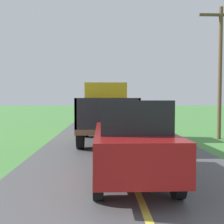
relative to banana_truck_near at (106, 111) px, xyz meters
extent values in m
cube|color=#2D2D30|center=(0.01, -0.86, -0.79)|extent=(0.90, 5.51, 0.24)
cube|color=brown|center=(0.01, -0.86, -0.59)|extent=(2.30, 5.80, 0.20)
cube|color=gold|center=(0.01, 1.09, 0.46)|extent=(2.10, 1.90, 1.90)
cube|color=black|center=(0.01, 2.04, 0.79)|extent=(1.79, 0.02, 0.76)
cube|color=#232328|center=(-1.10, -1.84, 0.06)|extent=(0.08, 3.85, 1.10)
cube|color=#232328|center=(1.12, -1.84, 0.06)|extent=(0.08, 3.85, 1.10)
cube|color=#232328|center=(0.01, -3.72, 0.06)|extent=(2.30, 0.08, 1.10)
cube|color=#232328|center=(0.01, 0.05, 0.06)|extent=(2.30, 0.08, 1.10)
cylinder|color=black|center=(-1.04, 0.94, -0.89)|extent=(0.28, 1.00, 1.00)
cylinder|color=black|center=(1.06, 0.94, -0.89)|extent=(0.28, 1.00, 1.00)
cylinder|color=black|center=(-1.04, -2.46, -0.89)|extent=(0.28, 1.00, 1.00)
cylinder|color=black|center=(1.06, -2.46, -0.89)|extent=(0.28, 1.00, 1.00)
ellipsoid|color=#75BA29|center=(-0.26, -2.22, -0.30)|extent=(0.42, 0.38, 0.41)
ellipsoid|color=#86B321|center=(-0.67, -3.14, -0.01)|extent=(0.41, 0.46, 0.41)
ellipsoid|color=#80B130|center=(0.04, -2.76, -0.34)|extent=(0.45, 0.57, 0.50)
ellipsoid|color=#78B92D|center=(0.85, -0.62, 0.31)|extent=(0.46, 0.43, 0.39)
ellipsoid|color=#76BC30|center=(-0.84, -0.81, 0.04)|extent=(0.51, 0.53, 0.39)
ellipsoid|color=#80B536|center=(-0.65, -2.54, -0.30)|extent=(0.58, 0.56, 0.38)
ellipsoid|color=#71B42B|center=(0.88, -0.66, -0.02)|extent=(0.57, 0.56, 0.48)
ellipsoid|color=#81A92F|center=(0.42, -1.37, -0.30)|extent=(0.44, 0.55, 0.38)
ellipsoid|color=#75BF38|center=(0.34, -2.66, 0.34)|extent=(0.45, 0.52, 0.39)
ellipsoid|color=#7DBB2D|center=(-0.28, -2.02, -0.02)|extent=(0.57, 0.59, 0.42)
ellipsoid|color=#73BA2D|center=(-0.75, -1.07, 0.36)|extent=(0.57, 0.65, 0.51)
cube|color=#2D2D30|center=(-0.10, 12.89, -0.79)|extent=(0.90, 5.51, 0.24)
cube|color=brown|center=(-0.10, 12.89, -0.59)|extent=(2.30, 5.80, 0.20)
cube|color=red|center=(-0.10, 14.84, 0.46)|extent=(2.10, 1.90, 1.90)
cube|color=black|center=(-0.10, 15.80, 0.79)|extent=(1.78, 0.02, 0.76)
cube|color=#2D517F|center=(-1.21, 11.92, 0.06)|extent=(0.08, 3.85, 1.10)
cube|color=#2D517F|center=(1.01, 11.92, 0.06)|extent=(0.08, 3.85, 1.10)
cube|color=#2D517F|center=(-0.10, 10.03, 0.06)|extent=(2.30, 0.08, 1.10)
cube|color=#2D517F|center=(-0.10, 13.80, 0.06)|extent=(2.30, 0.08, 1.10)
cylinder|color=black|center=(-1.15, 14.69, -0.89)|extent=(0.28, 1.00, 1.00)
cylinder|color=black|center=(0.95, 14.69, -0.89)|extent=(0.28, 1.00, 1.00)
cylinder|color=black|center=(-1.15, 11.30, -0.89)|extent=(0.28, 1.00, 1.00)
cylinder|color=black|center=(0.95, 11.30, -0.89)|extent=(0.28, 1.00, 1.00)
ellipsoid|color=#70AC2D|center=(0.22, 12.11, 0.03)|extent=(0.56, 0.67, 0.47)
ellipsoid|color=#74C023|center=(-0.07, 10.91, -0.02)|extent=(0.41, 0.39, 0.50)
ellipsoid|color=#85B42E|center=(0.29, 11.04, -0.32)|extent=(0.42, 0.41, 0.50)
ellipsoid|color=#80BA2D|center=(-0.36, 11.99, 0.34)|extent=(0.42, 0.44, 0.46)
ellipsoid|color=#79B338|center=(-0.01, 13.11, 0.32)|extent=(0.57, 0.66, 0.39)
ellipsoid|color=#83BF23|center=(0.07, 12.42, -0.03)|extent=(0.52, 0.63, 0.41)
ellipsoid|color=#7EAB35|center=(-0.64, 10.31, -0.31)|extent=(0.41, 0.46, 0.42)
ellipsoid|color=#7FC036|center=(0.10, 11.90, 0.02)|extent=(0.55, 0.66, 0.46)
ellipsoid|color=#7DAE25|center=(-0.70, 13.35, -0.29)|extent=(0.46, 0.59, 0.42)
ellipsoid|color=#73AB24|center=(-0.11, 12.71, -0.03)|extent=(0.58, 0.63, 0.47)
ellipsoid|color=#72AA34|center=(-0.48, 11.60, -0.03)|extent=(0.59, 0.75, 0.41)
ellipsoid|color=#7BBB31|center=(0.24, 13.45, -0.01)|extent=(0.55, 0.67, 0.46)
ellipsoid|color=#7BB730|center=(0.58, 11.30, 0.01)|extent=(0.54, 0.62, 0.45)
ellipsoid|color=#88B128|center=(0.39, 13.44, -0.30)|extent=(0.42, 0.42, 0.42)
cylinder|color=brown|center=(5.86, 0.44, 1.89)|extent=(0.20, 0.20, 6.72)
cube|color=brown|center=(5.86, 0.44, 4.85)|extent=(2.24, 0.12, 0.12)
cube|color=maroon|center=(0.50, -6.54, -0.58)|extent=(1.70, 4.10, 0.80)
cube|color=black|center=(0.50, -6.74, 0.17)|extent=(1.44, 2.05, 0.70)
cylinder|color=black|center=(-0.27, -5.27, -1.07)|extent=(0.20, 0.64, 0.64)
cylinder|color=black|center=(1.27, -5.27, -1.07)|extent=(0.20, 0.64, 0.64)
cylinder|color=black|center=(-0.27, -7.81, -1.07)|extent=(0.20, 0.64, 0.64)
cylinder|color=black|center=(1.27, -7.81, -1.07)|extent=(0.20, 0.64, 0.64)
camera|label=1|loc=(-0.20, -12.79, 0.52)|focal=42.03mm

